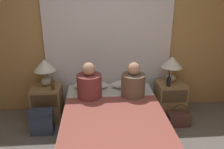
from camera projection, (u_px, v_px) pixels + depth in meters
wall_back at (108, 39)px, 4.00m from camera, size 4.61×0.06×2.50m
curtain_panel at (108, 44)px, 3.97m from camera, size 2.33×0.02×2.36m
bed at (114, 129)px, 3.30m from camera, size 1.42×2.05×0.48m
nightstand_left at (47, 102)px, 3.94m from camera, size 0.47×0.46×0.57m
nightstand_right at (170, 98)px, 4.08m from camera, size 0.47×0.46×0.57m
lamp_left at (45, 67)px, 3.78m from camera, size 0.35×0.35×0.44m
lamp_right at (172, 64)px, 3.93m from camera, size 0.35×0.35×0.44m
pillow_left at (91, 85)px, 3.96m from camera, size 0.59×0.28×0.12m
pillow_right at (128, 84)px, 4.00m from camera, size 0.59×0.28×0.12m
blanket_on_bed at (116, 124)px, 2.96m from camera, size 1.36×1.45×0.03m
person_left_in_bed at (89, 85)px, 3.57m from camera, size 0.37×0.37×0.58m
person_right_in_bed at (133, 84)px, 3.62m from camera, size 0.37×0.37×0.57m
beer_bottle_on_left_stand at (53, 85)px, 3.71m from camera, size 0.06×0.06×0.21m
beer_bottle_on_right_stand at (169, 81)px, 3.84m from camera, size 0.07×0.07×0.21m
backpack_on_floor at (42, 120)px, 3.54m from camera, size 0.34×0.21×0.38m
handbag_on_floor at (179, 119)px, 3.78m from camera, size 0.35×0.19×0.37m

